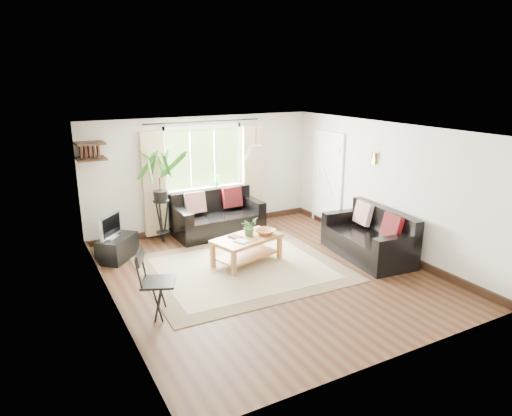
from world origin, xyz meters
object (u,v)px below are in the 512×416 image
sofa_right (368,235)px  folding_chair (159,283)px  coffee_table (247,250)px  sofa_back (218,215)px  tv_stand (118,248)px  palm_stand (161,197)px

sofa_right → folding_chair: 3.98m
coffee_table → sofa_back: bearing=83.7°
tv_stand → palm_stand: 1.31m
sofa_back → coffee_table: 1.68m
sofa_back → tv_stand: 2.19m
sofa_back → tv_stand: size_ratio=2.31×
sofa_back → tv_stand: (-2.15, -0.38, -0.21)m
coffee_table → folding_chair: bearing=-151.0°
sofa_right → folding_chair: (-3.97, -0.28, 0.06)m
sofa_back → palm_stand: (-1.16, 0.09, 0.50)m
sofa_back → tv_stand: sofa_back is taller
sofa_back → folding_chair: folding_chair is taller
sofa_back → palm_stand: 1.27m
sofa_right → tv_stand: bearing=-111.1°
sofa_right → folding_chair: bearing=-80.3°
sofa_back → sofa_right: sofa_back is taller
tv_stand → sofa_right: bearing=-74.6°
tv_stand → folding_chair: (0.08, -2.32, 0.26)m
tv_stand → palm_stand: (0.98, 0.47, 0.72)m
palm_stand → folding_chair: 2.97m
coffee_table → palm_stand: bearing=119.2°
coffee_table → folding_chair: 2.17m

